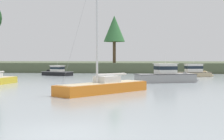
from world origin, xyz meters
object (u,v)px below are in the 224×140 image
(sailboat_orange, at_px, (103,90))
(cruiser_sand, at_px, (196,73))
(cruiser_black, at_px, (55,73))
(cruiser_grey, at_px, (171,78))

(sailboat_orange, height_order, cruiser_sand, sailboat_orange)
(cruiser_black, bearing_deg, sailboat_orange, -66.02)
(cruiser_sand, relative_size, cruiser_grey, 0.84)
(cruiser_black, relative_size, cruiser_sand, 0.89)
(sailboat_orange, bearing_deg, cruiser_grey, 64.26)
(cruiser_black, distance_m, cruiser_sand, 24.81)
(cruiser_sand, xyz_separation_m, cruiser_grey, (-5.00, -14.03, -0.03))
(sailboat_orange, relative_size, cruiser_grey, 1.36)
(sailboat_orange, relative_size, cruiser_black, 1.81)
(cruiser_sand, bearing_deg, cruiser_black, 176.86)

